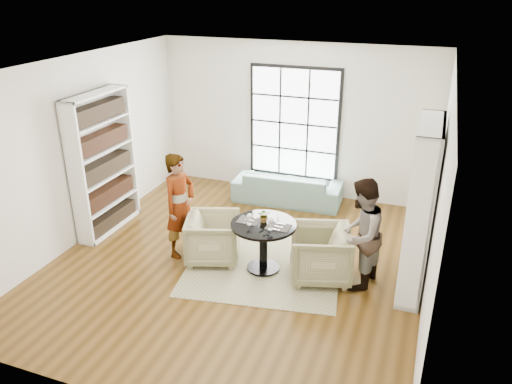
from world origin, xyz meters
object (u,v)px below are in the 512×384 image
at_px(pedestal_table, 263,236).
at_px(flower_centerpiece, 264,215).
at_px(sofa, 288,187).
at_px(armchair_right, 320,254).
at_px(wine_glass_left, 249,217).
at_px(armchair_left, 213,238).
at_px(wine_glass_right, 271,220).
at_px(person_right, 360,235).
at_px(person_left, 180,206).

height_order(pedestal_table, flower_centerpiece, flower_centerpiece).
bearing_deg(pedestal_table, sofa, 98.67).
bearing_deg(armchair_right, wine_glass_left, -97.07).
height_order(armchair_left, flower_centerpiece, flower_centerpiece).
bearing_deg(wine_glass_right, sofa, 101.43).
distance_m(person_right, flower_centerpiece, 1.41).
distance_m(wine_glass_left, flower_centerpiece, 0.24).
xyz_separation_m(pedestal_table, armchair_right, (0.85, 0.07, -0.17)).
xyz_separation_m(person_left, person_right, (2.77, 0.06, -0.02)).
bearing_deg(armchair_left, wine_glass_left, -118.74).
height_order(pedestal_table, wine_glass_right, wine_glass_right).
relative_size(pedestal_table, wine_glass_right, 4.77).
height_order(pedestal_table, person_left, person_left).
height_order(person_right, wine_glass_right, person_right).
distance_m(pedestal_table, person_left, 1.40).
distance_m(pedestal_table, person_right, 1.42).
distance_m(pedestal_table, armchair_right, 0.87).
bearing_deg(sofa, pedestal_table, 95.61).
distance_m(armchair_left, armchair_right, 1.67).
distance_m(pedestal_table, flower_centerpiece, 0.32).
xyz_separation_m(person_left, wine_glass_left, (1.20, -0.11, 0.06)).
xyz_separation_m(armchair_right, person_right, (0.55, -0.00, 0.42)).
distance_m(pedestal_table, sofa, 2.55).
xyz_separation_m(armchair_left, wine_glass_left, (0.65, -0.11, 0.53)).
bearing_deg(person_left, pedestal_table, -76.95).
distance_m(person_left, wine_glass_left, 1.20).
height_order(sofa, armchair_left, armchair_left).
bearing_deg(pedestal_table, wine_glass_right, -42.41).
relative_size(armchair_right, flower_centerpiece, 4.16).
bearing_deg(armchair_right, person_right, 73.35).
bearing_deg(wine_glass_right, flower_centerpiece, 129.17).
bearing_deg(armchair_left, person_right, -107.39).
relative_size(pedestal_table, wine_glass_left, 5.45).
distance_m(armchair_left, wine_glass_right, 1.13).
xyz_separation_m(armchair_left, person_right, (2.22, 0.06, 0.44)).
relative_size(armchair_right, wine_glass_right, 4.25).
relative_size(pedestal_table, flower_centerpiece, 4.67).
height_order(sofa, wine_glass_left, wine_glass_left).
relative_size(armchair_left, person_right, 0.50).
bearing_deg(wine_glass_right, pedestal_table, 137.59).
height_order(wine_glass_right, flower_centerpiece, flower_centerpiece).
bearing_deg(person_left, wine_glass_right, -82.13).
height_order(sofa, person_left, person_left).
bearing_deg(person_right, armchair_left, -76.93).
bearing_deg(wine_glass_left, pedestal_table, 29.11).
bearing_deg(armchair_left, person_left, 71.00).
relative_size(person_right, wine_glass_right, 8.02).
xyz_separation_m(pedestal_table, person_left, (-1.38, 0.01, 0.28)).
relative_size(person_left, person_right, 1.03).
distance_m(person_right, wine_glass_left, 1.59).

